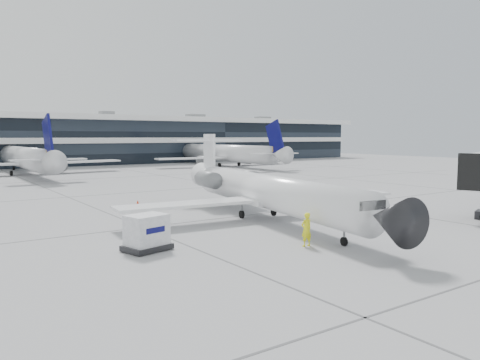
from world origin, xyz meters
TOP-DOWN VIEW (x-y plane):
  - ground at (0.00, 0.00)m, footprint 220.00×220.00m
  - terminal at (0.00, 82.00)m, footprint 170.00×22.00m
  - bg_jet_center at (-8.00, 55.00)m, footprint 32.00×40.00m
  - bg_jet_right at (32.00, 55.00)m, footprint 32.00×40.00m
  - regional_jet at (-0.85, -2.17)m, footprint 23.00×28.68m
  - ramp_worker at (-4.33, -10.75)m, footprint 0.74×0.49m
  - cargo_uld at (-12.43, -6.44)m, footprint 2.81×2.35m
  - traffic_cone at (-6.26, 10.06)m, footprint 0.39×0.39m

SIDE VIEW (x-z plane):
  - ground at x=0.00m, z-range 0.00..0.00m
  - bg_jet_center at x=-8.00m, z-range -4.80..4.80m
  - bg_jet_right at x=32.00m, z-range -4.80..4.80m
  - traffic_cone at x=-6.26m, z-range -0.01..0.52m
  - ramp_worker at x=-4.33m, z-range 0.00..2.00m
  - cargo_uld at x=-12.43m, z-range 0.01..2.00m
  - regional_jet at x=-0.85m, z-range -1.05..5.59m
  - terminal at x=0.00m, z-range 0.00..10.00m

